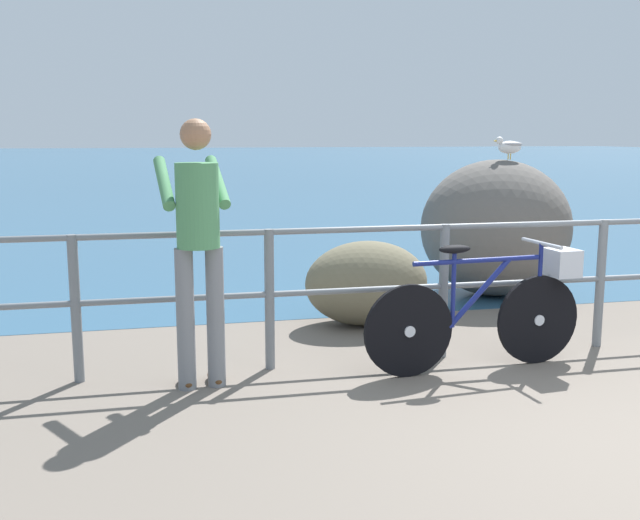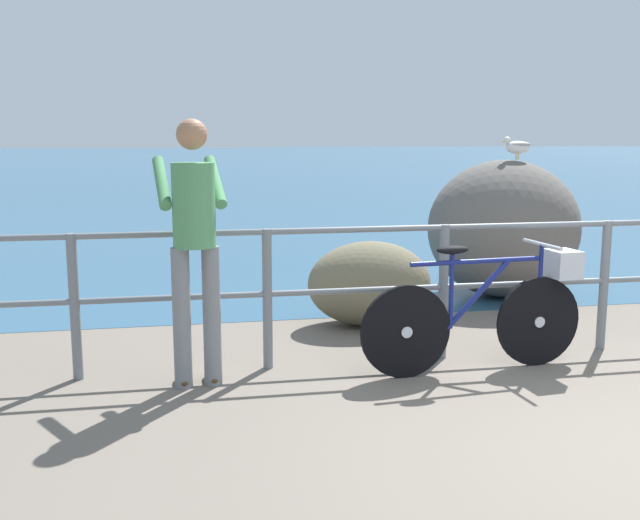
# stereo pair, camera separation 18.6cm
# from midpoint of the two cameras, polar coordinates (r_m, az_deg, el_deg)

# --- Properties ---
(ground_plane) EXTENTS (120.00, 120.00, 0.10)m
(ground_plane) POSITION_cam_midpoint_polar(r_m,az_deg,el_deg) (23.50, -6.16, 5.35)
(ground_plane) COLOR #6B6056
(sea_surface) EXTENTS (120.00, 90.00, 0.01)m
(sea_surface) POSITION_cam_midpoint_polar(r_m,az_deg,el_deg) (51.63, -9.84, 7.62)
(sea_surface) COLOR #2D5675
(sea_surface) RESTS_ON ground_plane
(promenade_railing) EXTENTS (9.36, 0.07, 1.02)m
(promenade_railing) POSITION_cam_midpoint_polar(r_m,az_deg,el_deg) (5.92, 14.55, -0.86)
(promenade_railing) COLOR slate
(promenade_railing) RESTS_ON ground_plane
(bicycle) EXTENTS (1.70, 0.48, 0.92)m
(bicycle) POSITION_cam_midpoint_polar(r_m,az_deg,el_deg) (5.48, 12.27, -3.42)
(bicycle) COLOR black
(bicycle) RESTS_ON ground_plane
(person_at_railing) EXTENTS (0.49, 0.66, 1.78)m
(person_at_railing) POSITION_cam_midpoint_polar(r_m,az_deg,el_deg) (4.94, -10.41, 1.46)
(person_at_railing) COLOR slate
(person_at_railing) RESTS_ON ground_plane
(breakwater_boulder_main) EXTENTS (1.58, 1.45, 1.42)m
(breakwater_boulder_main) POSITION_cam_midpoint_polar(r_m,az_deg,el_deg) (7.97, 12.68, 2.42)
(breakwater_boulder_main) COLOR #605B56
(breakwater_boulder_main) RESTS_ON ground
(breakwater_boulder_left) EXTENTS (1.11, 0.76, 0.75)m
(breakwater_boulder_left) POSITION_cam_midpoint_polar(r_m,az_deg,el_deg) (6.60, 2.79, -1.79)
(breakwater_boulder_left) COLOR #6C654D
(breakwater_boulder_left) RESTS_ON ground
(seagull) EXTENTS (0.34, 0.13, 0.23)m
(seagull) POSITION_cam_midpoint_polar(r_m,az_deg,el_deg) (7.88, 13.67, 8.50)
(seagull) COLOR gold
(seagull) RESTS_ON breakwater_boulder_main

